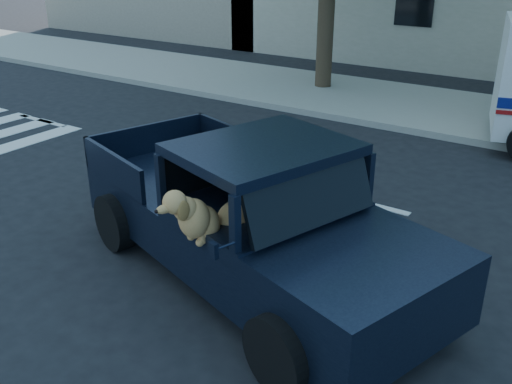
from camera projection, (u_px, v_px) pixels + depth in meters
ground at (235, 306)px, 6.49m from camera, size 120.00×120.00×0.00m
far_sidewalk at (465, 114)px, 13.42m from camera, size 60.00×4.00×0.15m
lane_stripes at (492, 235)px, 8.03m from camera, size 21.60×0.14×0.01m
pickup_truck at (245, 230)px, 6.88m from camera, size 5.35×3.36×1.79m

